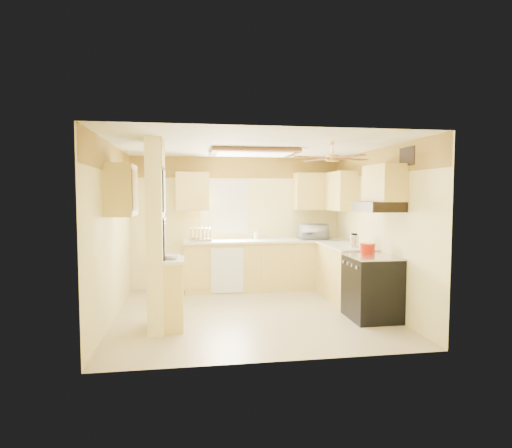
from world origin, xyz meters
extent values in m
plane|color=tan|center=(0.00, 0.00, 0.00)|extent=(4.00, 4.00, 0.00)
plane|color=white|center=(0.00, 0.00, 2.50)|extent=(4.00, 4.00, 0.00)
plane|color=#FFEE9B|center=(0.00, 1.90, 1.25)|extent=(4.00, 0.00, 4.00)
plane|color=#FFEE9B|center=(0.00, -1.90, 1.25)|extent=(4.00, 0.00, 4.00)
plane|color=#FFEE9B|center=(-2.00, 0.00, 1.25)|extent=(0.00, 3.80, 3.80)
plane|color=#FFEE9B|center=(2.00, 0.00, 1.25)|extent=(0.00, 3.80, 3.80)
cube|color=gold|center=(0.00, 1.88, 2.30)|extent=(4.00, 0.02, 0.40)
cube|color=#FFEE9B|center=(-1.35, -0.55, 1.25)|extent=(0.20, 0.70, 2.50)
cube|color=#DCC565|center=(-1.13, -0.55, 0.45)|extent=(0.25, 0.55, 0.90)
cube|color=silver|center=(-1.13, -0.55, 0.92)|extent=(0.28, 0.58, 0.04)
cube|color=#DCC565|center=(0.50, 1.60, 0.45)|extent=(3.00, 0.60, 0.90)
cube|color=#DCC565|center=(1.70, 0.60, 0.45)|extent=(0.60, 1.40, 0.90)
cube|color=silver|center=(0.50, 1.59, 0.92)|extent=(3.04, 0.64, 0.04)
cube|color=silver|center=(1.69, 0.60, 0.92)|extent=(0.64, 1.44, 0.04)
cube|color=white|center=(-0.25, 1.29, 0.43)|extent=(0.58, 0.02, 0.80)
cube|color=white|center=(-0.25, 1.89, 1.55)|extent=(0.92, 0.02, 1.02)
cube|color=white|center=(-0.25, 1.89, 1.55)|extent=(0.80, 0.02, 0.90)
cube|color=#DCC565|center=(-0.85, 1.72, 1.85)|extent=(0.60, 0.35, 0.70)
cube|color=#DCC565|center=(1.55, 1.72, 1.85)|extent=(0.90, 0.35, 0.70)
cube|color=#DCC565|center=(1.82, 1.25, 1.85)|extent=(0.35, 1.00, 0.70)
cube|color=#DCC565|center=(-1.82, -0.25, 1.85)|extent=(0.35, 0.75, 0.70)
cube|color=#DCC565|center=(1.82, -0.55, 1.95)|extent=(0.35, 0.76, 0.52)
cube|color=black|center=(1.67, -0.55, 0.45)|extent=(0.65, 0.76, 0.90)
cube|color=silver|center=(1.67, -0.55, 0.91)|extent=(0.66, 0.77, 0.02)
cylinder|color=silver|center=(1.34, -0.80, 0.80)|extent=(0.03, 0.05, 0.05)
cylinder|color=silver|center=(1.34, -0.63, 0.80)|extent=(0.03, 0.05, 0.05)
cylinder|color=silver|center=(1.34, -0.47, 0.80)|extent=(0.03, 0.05, 0.05)
cylinder|color=silver|center=(1.34, -0.30, 0.80)|extent=(0.03, 0.05, 0.05)
cube|color=black|center=(1.74, -0.55, 1.62)|extent=(0.50, 0.76, 0.14)
cube|color=black|center=(-1.24, -0.55, 1.85)|extent=(0.02, 0.42, 0.57)
cube|color=white|center=(-1.23, -0.55, 1.85)|extent=(0.01, 0.37, 0.52)
cube|color=black|center=(-1.24, -0.55, 1.20)|extent=(0.02, 0.42, 0.57)
cube|color=yellow|center=(-1.23, -0.55, 1.20)|extent=(0.01, 0.37, 0.52)
cube|color=brown|center=(0.10, 0.50, 2.46)|extent=(1.35, 0.95, 0.06)
cube|color=white|center=(0.10, 0.50, 2.44)|extent=(1.15, 0.75, 0.02)
cylinder|color=gold|center=(1.00, -0.70, 2.42)|extent=(0.04, 0.04, 0.16)
cylinder|color=gold|center=(1.00, -0.70, 2.28)|extent=(0.18, 0.18, 0.08)
cube|color=brown|center=(1.30, -0.59, 2.28)|extent=(0.55, 0.28, 0.01)
cube|color=brown|center=(0.89, -0.40, 2.28)|extent=(0.28, 0.55, 0.01)
cube|color=brown|center=(0.70, -0.81, 2.28)|extent=(0.55, 0.28, 0.01)
cube|color=brown|center=(1.11, -1.00, 2.28)|extent=(0.28, 0.55, 0.01)
cube|color=black|center=(1.98, -0.90, 2.30)|extent=(0.02, 0.40, 0.25)
imported|color=white|center=(1.42, 1.56, 1.08)|extent=(0.52, 0.36, 0.29)
imported|color=white|center=(-1.16, -0.57, 0.97)|extent=(0.29, 0.29, 0.06)
cylinder|color=red|center=(1.70, -0.31, 0.98)|extent=(0.21, 0.21, 0.14)
cylinder|color=red|center=(1.70, -0.31, 1.06)|extent=(0.23, 0.23, 0.02)
cylinder|color=silver|center=(1.71, 0.25, 1.04)|extent=(0.15, 0.15, 0.20)
cylinder|color=black|center=(1.71, 0.25, 1.15)|extent=(0.10, 0.10, 0.03)
cube|color=tan|center=(-0.71, 1.58, 0.96)|extent=(0.41, 0.31, 0.04)
cube|color=tan|center=(-0.89, 1.58, 1.06)|extent=(0.02, 0.28, 0.24)
cube|color=tan|center=(-0.82, 1.58, 1.06)|extent=(0.02, 0.28, 0.24)
cube|color=tan|center=(-0.75, 1.58, 1.06)|extent=(0.02, 0.28, 0.24)
cube|color=tan|center=(-0.68, 1.58, 1.06)|extent=(0.02, 0.28, 0.24)
cube|color=tan|center=(-0.61, 1.58, 1.06)|extent=(0.02, 0.28, 0.24)
cube|color=tan|center=(-0.54, 1.58, 1.06)|extent=(0.02, 0.28, 0.24)
cylinder|color=white|center=(-0.82, 1.58, 1.06)|extent=(0.02, 0.24, 0.24)
cylinder|color=white|center=(-0.68, 1.58, 1.06)|extent=(0.02, 0.24, 0.24)
cylinder|color=white|center=(0.35, 1.74, 1.00)|extent=(0.10, 0.10, 0.12)
cylinder|color=tan|center=(0.37, 1.74, 1.04)|extent=(0.01, 0.01, 0.19)
cylinder|color=tan|center=(0.35, 1.75, 1.04)|extent=(0.01, 0.01, 0.19)
cylinder|color=tan|center=(0.34, 1.74, 1.04)|extent=(0.01, 0.01, 0.19)
cylinder|color=tan|center=(0.35, 1.72, 1.04)|extent=(0.01, 0.01, 0.19)
camera|label=1|loc=(-0.92, -6.28, 1.80)|focal=30.00mm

